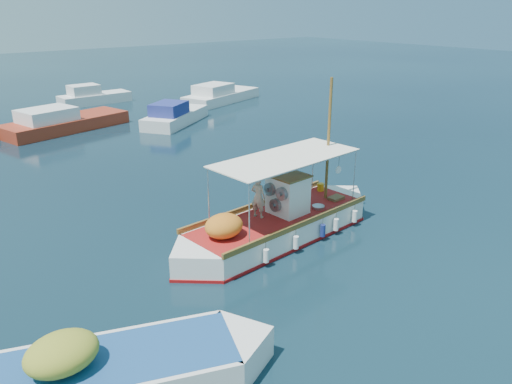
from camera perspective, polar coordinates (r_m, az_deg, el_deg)
ground at (r=18.54m, az=2.31°, el=-4.06°), size 160.00×160.00×0.00m
fishing_caique at (r=17.57m, az=2.45°, el=-3.79°), size 9.07×2.91×5.54m
dinghy at (r=11.70m, az=-16.45°, el=-19.53°), size 6.82×3.79×1.78m
bg_boat_n at (r=35.00m, az=-21.29°, el=7.33°), size 8.44×4.50×1.80m
bg_boat_ne at (r=34.97m, az=-9.31°, el=8.46°), size 6.31×5.21×1.80m
bg_boat_e at (r=42.64m, az=-4.14°, el=10.86°), size 8.03×4.89×1.80m
bg_boat_far_n at (r=43.95m, az=-18.15°, el=10.20°), size 5.74×2.14×1.80m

